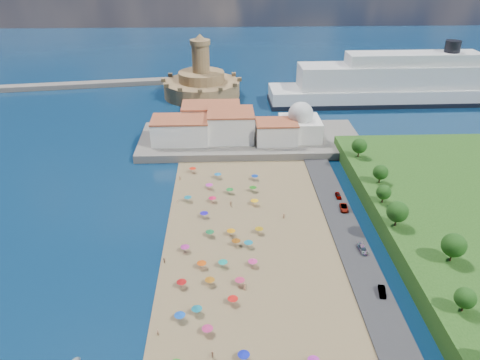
{
  "coord_description": "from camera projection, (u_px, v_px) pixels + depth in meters",
  "views": [
    {
      "loc": [
        -0.97,
        -105.06,
        76.19
      ],
      "look_at": [
        4.0,
        25.0,
        8.0
      ],
      "focal_mm": 35.0,
      "sensor_mm": 36.0,
      "label": 1
    }
  ],
  "objects": [
    {
      "name": "terrace",
      "position": [
        250.0,
        140.0,
        192.64
      ],
      "size": [
        90.0,
        36.0,
        3.0
      ],
      "primitive_type": "cube",
      "color": "#59544C",
      "rests_on": "ground"
    },
    {
      "name": "cruise_ship",
      "position": [
        409.0,
        85.0,
        236.43
      ],
      "size": [
        141.84,
        23.45,
        30.91
      ],
      "color": "black",
      "rests_on": "ground"
    },
    {
      "name": "breakwater",
      "position": [
        26.0,
        88.0,
        259.49
      ],
      "size": [
        199.03,
        34.77,
        2.6
      ],
      "primitive_type": "cube",
      "rotation": [
        0.0,
        0.0,
        0.14
      ],
      "color": "#59544C",
      "rests_on": "ground"
    },
    {
      "name": "beach_parasols",
      "position": [
        223.0,
        263.0,
        119.06
      ],
      "size": [
        31.3,
        112.87,
        2.2
      ],
      "color": "gray",
      "rests_on": "beach"
    },
    {
      "name": "ground",
      "position": [
        229.0,
        248.0,
        128.38
      ],
      "size": [
        700.0,
        700.0,
        0.0
      ],
      "primitive_type": "plane",
      "color": "#071938",
      "rests_on": "ground"
    },
    {
      "name": "hillside_trees",
      "position": [
        420.0,
        231.0,
        117.77
      ],
      "size": [
        14.15,
        108.75,
        7.56
      ],
      "color": "#382314",
      "rests_on": "hillside"
    },
    {
      "name": "domed_building",
      "position": [
        300.0,
        124.0,
        188.08
      ],
      "size": [
        16.0,
        16.0,
        15.0
      ],
      "color": "silver",
      "rests_on": "terrace"
    },
    {
      "name": "parked_cars",
      "position": [
        360.0,
        244.0,
        127.84
      ],
      "size": [
        3.03,
        75.48,
        1.45
      ],
      "color": "gray",
      "rests_on": "promenade"
    },
    {
      "name": "beachgoers",
      "position": [
        205.0,
        254.0,
        124.04
      ],
      "size": [
        36.52,
        97.77,
        1.89
      ],
      "color": "tan",
      "rests_on": "beach"
    },
    {
      "name": "fortress",
      "position": [
        202.0,
        84.0,
        247.03
      ],
      "size": [
        40.0,
        40.0,
        32.4
      ],
      "color": "#9C7E4E",
      "rests_on": "ground"
    },
    {
      "name": "waterfront_buildings",
      "position": [
        218.0,
        125.0,
        189.81
      ],
      "size": [
        57.0,
        29.0,
        11.0
      ],
      "color": "silver",
      "rests_on": "terrace"
    },
    {
      "name": "jetty",
      "position": [
        200.0,
        113.0,
        223.02
      ],
      "size": [
        18.0,
        70.0,
        2.4
      ],
      "primitive_type": "cube",
      "color": "#59544C",
      "rests_on": "ground"
    }
  ]
}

